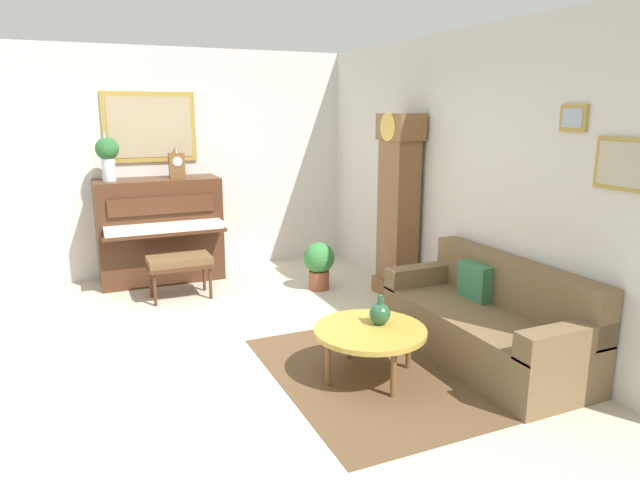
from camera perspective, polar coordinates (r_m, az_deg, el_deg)
name	(u,v)px	position (r m, az deg, el deg)	size (l,w,h in m)	color
ground_plane	(223,349)	(5.28, -9.79, -10.77)	(6.40, 6.00, 0.10)	beige
wall_left	(166,162)	(7.42, -15.27, 7.54)	(0.13, 4.90, 2.80)	silver
wall_back	(450,176)	(5.90, 12.97, 6.27)	(5.30, 0.13, 2.80)	silver
area_rug	(374,373)	(4.67, 5.41, -13.23)	(2.10, 1.50, 0.01)	brown
piano	(160,230)	(7.15, -15.80, 0.99)	(0.87, 1.44, 1.25)	#4C2B19
piano_bench	(179,263)	(6.45, -13.98, -2.25)	(0.42, 0.70, 0.48)	#4C2B19
grandfather_clock	(398,211)	(6.30, 7.85, 2.88)	(0.52, 0.34, 2.03)	brown
couch	(488,323)	(5.02, 16.55, -7.97)	(1.90, 0.80, 0.84)	brown
coffee_table	(370,332)	(4.47, 5.06, -9.20)	(0.88, 0.88, 0.40)	gold
mantel_clock	(177,164)	(7.06, -14.24, 7.47)	(0.13, 0.18, 0.38)	brown
flower_vase	(107,154)	(6.97, -20.61, 8.15)	(0.26, 0.26, 0.58)	silver
green_jug	(380,314)	(4.53, 6.05, -7.37)	(0.17, 0.17, 0.24)	#234C33
potted_plant	(319,262)	(6.59, -0.10, -2.27)	(0.36, 0.36, 0.56)	#935138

